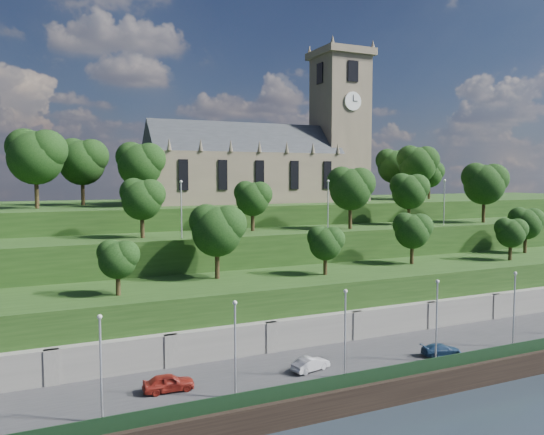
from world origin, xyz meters
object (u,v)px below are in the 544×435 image
church (272,157)px  car_middle (311,364)px  car_right (441,350)px  car_left (169,383)px

church → car_middle: bearing=-109.8°
car_middle → car_right: (13.44, -1.69, -0.04)m
car_left → car_right: (26.03, -2.44, -0.14)m
church → car_left: church is taller
car_left → car_middle: 12.62m
car_middle → car_right: 13.54m
car_left → car_middle: size_ratio=1.12×
car_left → car_middle: bearing=-90.3°
church → car_right: 46.94m
car_middle → car_left: bearing=72.5°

